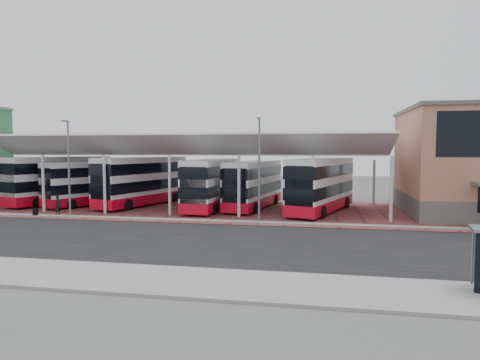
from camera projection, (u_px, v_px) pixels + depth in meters
The scene contains 18 objects.
ground at pixel (214, 239), 27.06m from camera, with size 140.00×140.00×0.00m, color #4E524B.
road at pixel (210, 242), 26.08m from camera, with size 120.00×14.00×0.02m, color black.
forecourt at pixel (269, 211), 39.43m from camera, with size 72.00×16.00×0.06m, color brown.
sidewalk at pixel (162, 280), 18.24m from camera, with size 120.00×4.00×0.14m, color gray.
north_kerb at pixel (233, 222), 33.14m from camera, with size 120.00×0.80×0.14m, color gray.
yellow_line_near at pixel (177, 269), 20.20m from camera, with size 120.00×0.12×0.01m, color gold.
yellow_line_far at pixel (179, 267), 20.50m from camera, with size 120.00×0.12×0.01m, color gold.
canopy at pixel (189, 148), 41.43m from camera, with size 37.00×11.63×7.07m.
lamp_west at pixel (69, 165), 35.51m from camera, with size 0.16×0.90×8.07m.
lamp_east at pixel (259, 167), 32.54m from camera, with size 0.16×0.90×8.07m.
bus_0 at pixel (60, 180), 44.89m from camera, with size 6.26×12.05×4.86m.
bus_1 at pixel (96, 183), 43.55m from camera, with size 7.18×10.48×4.36m.
bus_2 at pixel (143, 181), 43.16m from camera, with size 5.78×12.05×4.84m.
bus_3 at pixel (212, 184), 40.65m from camera, with size 3.12×11.39×4.66m.
bus_4 at pixel (254, 185), 41.09m from camera, with size 4.25×11.11×4.47m.
bus_5 at pixel (322, 185), 38.49m from camera, with size 6.15×11.91×4.80m.
pedestrian at pixel (58, 205), 36.32m from camera, with size 0.64×0.42×1.74m, color black.
suitcase at pixel (36, 212), 36.08m from camera, with size 0.37×0.27×0.64m, color black.
Camera 1 is at (6.62, -25.96, 5.61)m, focal length 32.00 mm.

